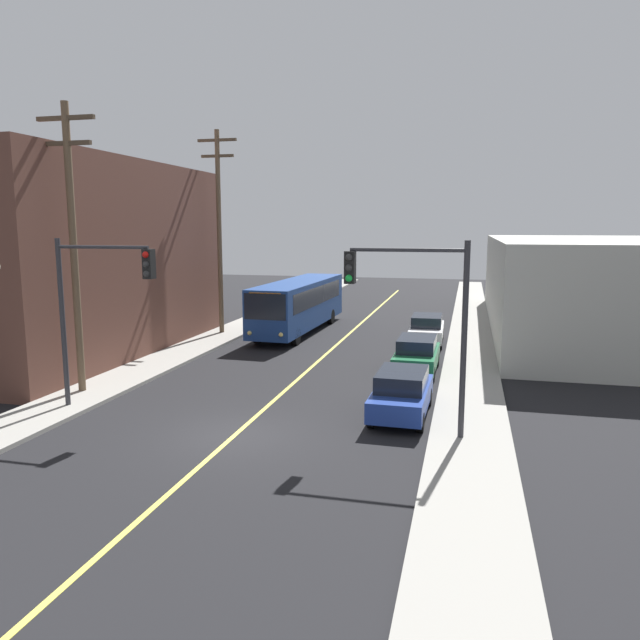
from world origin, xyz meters
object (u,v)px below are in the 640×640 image
parked_car_blue (402,393)px  parked_car_green (417,354)px  traffic_signal_right_corner (413,301)px  parked_car_white (427,329)px  traffic_signal_left_corner (99,292)px  utility_pole_near (73,237)px  city_bus (299,303)px  utility_pole_mid (219,224)px

parked_car_blue → parked_car_green: (-0.03, 6.48, 0.00)m
traffic_signal_right_corner → parked_car_white: bearing=92.1°
parked_car_blue → traffic_signal_right_corner: 4.08m
traffic_signal_left_corner → traffic_signal_right_corner: bearing=-0.2°
traffic_signal_left_corner → traffic_signal_right_corner: 10.82m
utility_pole_near → parked_car_blue: bearing=1.1°
city_bus → utility_pole_near: bearing=-105.8°
utility_pole_near → traffic_signal_left_corner: bearing=-39.3°
utility_pole_near → utility_pole_mid: utility_pole_mid is taller
traffic_signal_left_corner → traffic_signal_right_corner: (10.82, -0.04, 0.00)m
traffic_signal_left_corner → parked_car_green: bearing=39.7°
utility_pole_mid → traffic_signal_left_corner: utility_pole_mid is taller
utility_pole_mid → traffic_signal_right_corner: size_ratio=2.00×
utility_pole_mid → traffic_signal_left_corner: bearing=-82.2°
parked_car_blue → utility_pole_near: bearing=-178.9°
parked_car_blue → parked_car_white: same height
parked_car_green → utility_pole_mid: size_ratio=0.37×
parked_car_blue → utility_pole_near: 13.62m
city_bus → parked_car_blue: bearing=-62.4°
parked_car_green → utility_pole_mid: utility_pole_mid is taller
city_bus → parked_car_green: bearing=-48.1°
city_bus → parked_car_green: city_bus is taller
utility_pole_near → traffic_signal_left_corner: size_ratio=1.83×
utility_pole_near → traffic_signal_right_corner: bearing=-8.1°
parked_car_blue → parked_car_white: size_ratio=1.00×
city_bus → utility_pole_near: size_ratio=1.12×
utility_pole_near → parked_car_green: bearing=28.2°
parked_car_green → parked_car_white: same height
utility_pole_mid → traffic_signal_right_corner: (12.94, -15.47, -2.37)m
traffic_signal_left_corner → parked_car_blue: bearing=11.3°
parked_car_green → parked_car_white: 7.01m
parked_car_white → parked_car_blue: bearing=-89.7°
utility_pole_near → traffic_signal_right_corner: size_ratio=1.83×
utility_pole_mid → parked_car_blue: bearing=-47.1°
city_bus → parked_car_blue: (8.10, -15.47, -0.98)m
city_bus → traffic_signal_right_corner: 19.72m
parked_car_white → utility_pole_near: utility_pole_near is taller
parked_car_white → traffic_signal_right_corner: bearing=-87.9°
utility_pole_near → utility_pole_mid: 13.62m
parked_car_green → traffic_signal_right_corner: 9.27m
parked_car_green → traffic_signal_left_corner: 13.81m
traffic_signal_left_corner → traffic_signal_right_corner: size_ratio=1.00×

